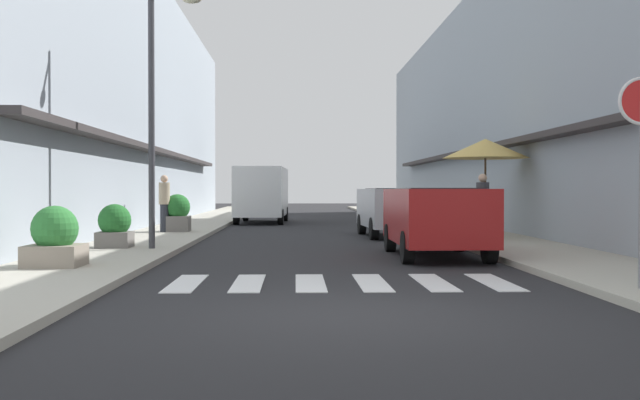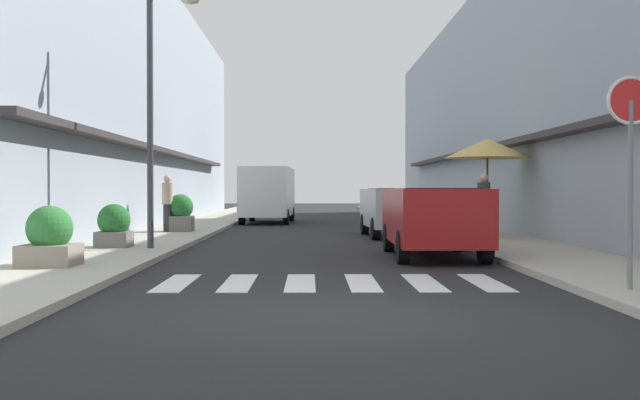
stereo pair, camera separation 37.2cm
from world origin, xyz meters
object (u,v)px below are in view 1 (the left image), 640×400
Objects in this scene: delivery_van at (262,190)px; pedestrian_walking_far at (164,202)px; planter_midblock at (115,226)px; pedestrian_walking_near at (483,205)px; street_lamp at (159,91)px; planter_far at (177,213)px; parked_car_near at (436,214)px; parked_car_mid at (394,206)px; planter_corner at (55,239)px; cafe_umbrella at (485,149)px.

delivery_van reaches higher than pedestrian_walking_far.
pedestrian_walking_near is at bearing 15.22° from planter_midblock.
street_lamp is 4.98× the size of planter_far.
parked_car_near is 10.32m from planter_far.
delivery_van is at bearing 104.95° from parked_car_near.
street_lamp is at bearing 127.81° from pedestrian_walking_far.
delivery_van reaches higher than parked_car_mid.
parked_car_mid is at bearing 53.55° from planter_corner.
planter_far is at bearing -104.92° from delivery_van.
cafe_umbrella is 9.82m from pedestrian_walking_far.
delivery_van is 1.99× the size of cafe_umbrella.
planter_midblock is (-1.09, 0.35, -3.04)m from street_lamp.
planter_corner is at bearing -158.50° from parked_car_near.
parked_car_near is 4.38m from pedestrian_walking_near.
cafe_umbrella is at bearing 40.54° from planter_corner.
planter_midblock is 9.40m from pedestrian_walking_near.
parked_car_near is 6.08m from cafe_umbrella.
street_lamp is 3.25m from planter_midblock.
pedestrian_walking_near is 0.98× the size of pedestrian_walking_far.
planter_corner is at bearing -105.74° from street_lamp.
planter_midblock is (-9.49, -3.89, -1.99)m from cafe_umbrella.
delivery_van is 5.24× the size of planter_corner.
parked_car_mid is at bearing -65.46° from delivery_van.
delivery_van is 13.06m from cafe_umbrella.
street_lamp reaches higher than planter_far.
street_lamp is at bearing -136.38° from parked_car_mid.
pedestrian_walking_near reaches higher than planter_midblock.
delivery_van is 8.88m from planter_far.
cafe_umbrella is (8.41, 4.24, -1.06)m from street_lamp.
cafe_umbrella is at bearing -164.61° from pedestrian_walking_far.
planter_corner is (-9.50, -8.13, -1.99)m from cafe_umbrella.
planter_corner is at bearing 148.65° from pedestrian_walking_near.
parked_car_mid is 7.07m from pedestrian_walking_far.
parked_car_near reaches higher than planter_midblock.
parked_car_near is at bearing -49.74° from planter_far.
parked_car_near is 10.35m from pedestrian_walking_far.
street_lamp reaches higher than cafe_umbrella.
parked_car_near is 2.54× the size of pedestrian_walking_near.
parked_car_near is 3.76× the size of planter_far.
parked_car_mid is at bearing -9.00° from planter_far.
street_lamp is (-6.00, 1.10, 2.72)m from parked_car_near.
street_lamp is 5.06m from planter_corner.
pedestrian_walking_far is (0.06, 6.15, 0.46)m from planter_midblock.
pedestrian_walking_far reaches higher than parked_car_mid.
delivery_van is (-4.39, 16.42, 0.48)m from parked_car_near.
delivery_van is 19.43m from planter_corner.
pedestrian_walking_near is at bearing 36.47° from planter_corner.
parked_car_mid is at bearing 148.42° from cafe_umbrella.
cafe_umbrella is at bearing -15.62° from planter_far.
cafe_umbrella is (2.41, 5.33, 1.66)m from parked_car_near.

